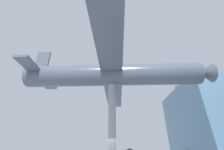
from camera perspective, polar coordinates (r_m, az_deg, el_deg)
support_pylon_central at (r=10.50m, az=0.00°, el=-19.58°), size 0.53×0.53×6.33m
suspended_airplane at (r=11.83m, az=0.74°, el=0.08°), size 16.54×14.91×3.26m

